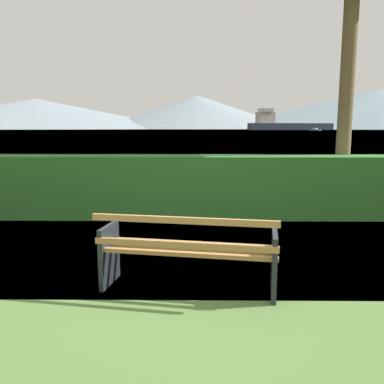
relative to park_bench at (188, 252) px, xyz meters
The scene contains 7 objects.
ground_plane 0.44m from the park_bench, 80.34° to the left, with size 1400.00×1400.00×0.00m, color #4C6B33.
water_surface 309.75m from the park_bench, 90.00° to the left, with size 620.00×620.00×0.00m, color slate.
park_bench is the anchor object (origin of this frame).
hedge_row 3.66m from the park_bench, 89.84° to the left, with size 12.69×0.84×1.20m, color #2D6B28.
cargo_ship_large 315.71m from the park_bench, 77.49° to the left, with size 69.16×28.66×16.02m.
sailboat_mid 241.26m from the park_bench, 73.36° to the left, with size 6.25×6.97×1.57m.
distant_hills 552.93m from the park_bench, 86.71° to the left, with size 891.32×444.00×52.10m.
Camera 1 is at (0.08, -4.15, 1.74)m, focal length 37.31 mm.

